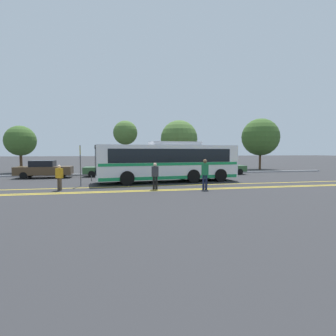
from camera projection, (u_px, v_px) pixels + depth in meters
ground_plane at (169, 181)px, 20.75m from camera, size 220.00×220.00×0.00m
lane_strip_0 at (174, 185)px, 18.07m from camera, size 30.76×0.20×0.01m
lane_strip_1 at (181, 189)px, 16.30m from camera, size 30.76×0.20×0.01m
lane_strip_2 at (182, 190)px, 15.91m from camera, size 30.76×0.20×0.01m
curb_strip at (155, 173)px, 26.87m from camera, size 38.76×0.36×0.15m
transit_bus at (168, 161)px, 20.13m from camera, size 11.25×3.59×3.09m
parked_car_0 at (44, 169)px, 23.16m from camera, size 4.67×1.91×1.54m
parked_car_1 at (107, 169)px, 24.59m from camera, size 4.40×1.98×1.30m
parked_car_2 at (177, 168)px, 25.74m from camera, size 4.47×1.95×1.43m
parked_car_3 at (225, 167)px, 26.93m from camera, size 4.07×2.14×1.41m
pedestrian_0 at (59, 176)px, 15.76m from camera, size 0.47×0.42×1.54m
pedestrian_1 at (155, 174)px, 16.16m from camera, size 0.46×0.30×1.65m
pedestrian_2 at (205, 172)px, 16.01m from camera, size 0.46×0.33×1.87m
bus_stop_sign at (80, 161)px, 17.51m from camera, size 0.07×0.40×2.76m
tree_0 at (179, 139)px, 30.18m from camera, size 4.24×4.24×5.91m
tree_1 at (125, 133)px, 30.57m from camera, size 2.81×2.81×5.92m
tree_2 at (260, 137)px, 33.60m from camera, size 4.74×4.74×6.55m
tree_3 at (20, 141)px, 28.55m from camera, size 3.28×3.28×5.14m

